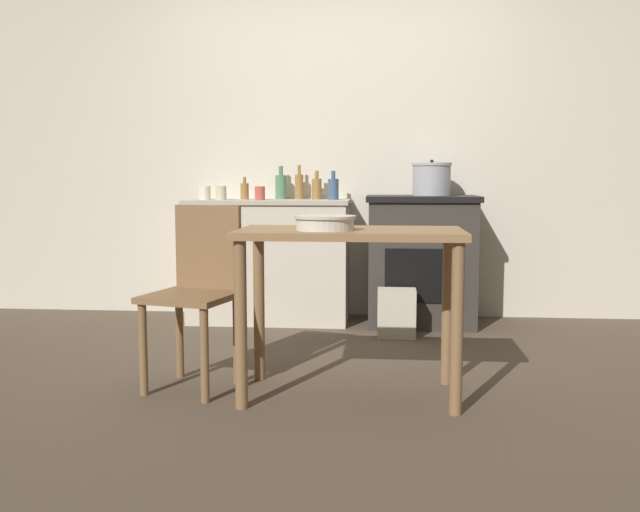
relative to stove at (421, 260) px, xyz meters
The scene contains 17 objects.
ground_plane 1.49m from the stove, 117.04° to the right, with size 14.00×14.00×0.00m, color brown.
wall_back 1.09m from the stove, 153.24° to the left, with size 8.00×0.07×2.55m.
counter_cabinet 1.09m from the stove, behind, with size 1.16×0.57×0.88m.
stove is the anchor object (origin of this frame).
work_table 1.81m from the stove, 103.57° to the right, with size 1.05×0.56×0.80m.
chair 2.03m from the stove, 125.60° to the right, with size 0.49×0.49×0.90m.
flour_sack 0.58m from the stove, 111.21° to the right, with size 0.25×0.17×0.32m, color beige.
stock_pot 0.57m from the stove, 25.37° to the left, with size 0.28×0.28×0.25m.
mixing_bowl_large 1.93m from the stove, 106.43° to the right, with size 0.29×0.29×0.07m.
bottle_far_left 1.17m from the stove, 169.66° to the left, with size 0.08×0.08×0.24m.
bottle_left 0.92m from the stove, 167.96° to the left, with size 0.07×0.07×0.21m.
bottle_mid_left 0.81m from the stove, behind, with size 0.08×0.08×0.21m.
bottle_center_left 1.05m from the stove, 168.03° to the left, with size 0.06×0.06×0.25m.
bottle_center 1.37m from the stove, behind, with size 0.06×0.06×0.16m.
cup_center_right 1.62m from the stove, behind, with size 0.09×0.09×0.10m, color silver.
cup_mid_right 1.24m from the stove, behind, with size 0.07×0.07×0.10m, color #B74C42.
cup_right 1.50m from the stove, behind, with size 0.08×0.08×0.10m, color beige.
Camera 1 is at (0.38, -3.80, 1.03)m, focal length 40.00 mm.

